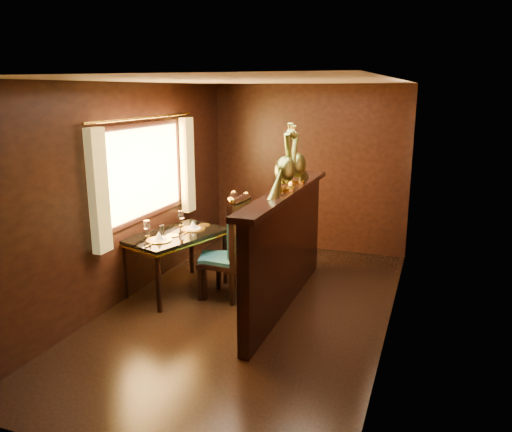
% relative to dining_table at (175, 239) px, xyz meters
% --- Properties ---
extents(ground, '(5.00, 5.00, 0.00)m').
position_rel_dining_table_xyz_m(ground, '(1.05, -0.25, -0.66)').
color(ground, black).
rests_on(ground, ground).
extents(room_shell, '(3.04, 5.04, 2.52)m').
position_rel_dining_table_xyz_m(room_shell, '(0.97, -0.23, 0.92)').
color(room_shell, black).
rests_on(room_shell, ground).
extents(partition, '(0.26, 2.70, 1.36)m').
position_rel_dining_table_xyz_m(partition, '(1.37, 0.05, 0.05)').
color(partition, black).
rests_on(partition, ground).
extents(dining_table, '(1.10, 1.41, 0.93)m').
position_rel_dining_table_xyz_m(dining_table, '(0.00, 0.00, 0.00)').
color(dining_table, black).
rests_on(dining_table, ground).
extents(chair_left, '(0.48, 0.51, 1.27)m').
position_rel_dining_table_xyz_m(chair_left, '(0.76, 0.01, 0.00)').
color(chair_left, black).
rests_on(chair_left, ground).
extents(chair_right, '(0.57, 0.58, 1.26)m').
position_rel_dining_table_xyz_m(chair_right, '(0.64, 0.09, -0.01)').
color(chair_right, black).
rests_on(chair_right, ground).
extents(peacock_left, '(0.22, 0.60, 0.71)m').
position_rel_dining_table_xyz_m(peacock_left, '(1.38, -0.02, 1.05)').
color(peacock_left, '#194B33').
rests_on(peacock_left, partition).
extents(peacock_right, '(0.21, 0.57, 0.68)m').
position_rel_dining_table_xyz_m(peacock_right, '(1.38, 0.43, 1.04)').
color(peacock_right, '#194B33').
rests_on(peacock_right, partition).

